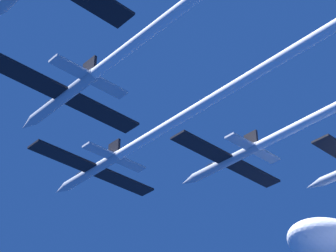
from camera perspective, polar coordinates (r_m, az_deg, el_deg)
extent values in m
cylinder|color=#B2BAC6|center=(67.76, -7.23, -4.28)|extent=(1.07, 9.75, 1.07)
cone|color=#B2BAC6|center=(72.15, -10.07, -5.95)|extent=(1.05, 2.14, 1.05)
ellipsoid|color=black|center=(69.53, -8.26, -4.57)|extent=(0.75, 1.95, 0.54)
cube|color=black|center=(65.40, -9.94, -2.85)|extent=(7.41, 2.14, 0.23)
cube|color=black|center=(69.62, -4.19, -5.32)|extent=(7.41, 2.14, 0.23)
cube|color=black|center=(65.70, -5.11, -2.07)|extent=(0.28, 1.75, 1.56)
cube|color=#B2BAC6|center=(63.77, -6.60, -2.29)|extent=(3.33, 1.29, 0.23)
cube|color=#B2BAC6|center=(66.05, -3.57, -3.66)|extent=(3.33, 1.29, 0.23)
cylinder|color=white|center=(55.69, 4.61, 2.78)|extent=(0.96, 28.34, 0.96)
cylinder|color=#B2BAC6|center=(56.21, -9.92, 2.64)|extent=(1.07, 9.75, 1.07)
cone|color=#B2BAC6|center=(60.51, -13.10, 0.16)|extent=(1.05, 2.14, 1.05)
ellipsoid|color=black|center=(57.99, -11.07, 2.07)|extent=(0.75, 1.95, 0.54)
cube|color=black|center=(54.25, -13.30, 4.65)|extent=(7.41, 2.14, 0.23)
cube|color=black|center=(57.77, -6.20, 1.17)|extent=(7.41, 2.14, 0.23)
cube|color=black|center=(54.39, -7.45, 5.56)|extent=(0.28, 1.75, 1.56)
cube|color=#B2BAC6|center=(52.52, -9.35, 5.56)|extent=(3.33, 1.29, 0.23)
cube|color=#B2BAC6|center=(54.44, -5.57, 3.60)|extent=(3.33, 1.29, 0.23)
cylinder|color=white|center=(46.27, 1.94, 11.58)|extent=(0.96, 23.16, 0.96)
cylinder|color=#B2BAC6|center=(67.97, 5.43, -3.46)|extent=(1.07, 9.75, 1.07)
cone|color=#B2BAC6|center=(71.50, 1.91, -5.23)|extent=(1.05, 2.14, 1.05)
ellipsoid|color=black|center=(69.43, 4.11, -3.79)|extent=(0.75, 1.95, 0.54)
cube|color=black|center=(64.99, 3.22, -2.02)|extent=(7.41, 2.14, 0.23)
cube|color=black|center=(70.56, 8.06, -4.48)|extent=(7.41, 2.14, 0.23)
cube|color=black|center=(66.54, 7.84, -1.22)|extent=(0.28, 1.75, 1.56)
cube|color=#B2BAC6|center=(64.28, 6.79, -1.42)|extent=(3.33, 1.29, 0.23)
cube|color=#B2BAC6|center=(67.26, 9.27, -2.78)|extent=(3.33, 1.29, 0.23)
cone|color=#B2BAC6|center=(72.97, 13.62, -5.44)|extent=(1.05, 2.14, 1.05)
ellipsoid|color=white|center=(96.79, 15.56, -10.98)|extent=(19.52, 10.74, 6.83)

